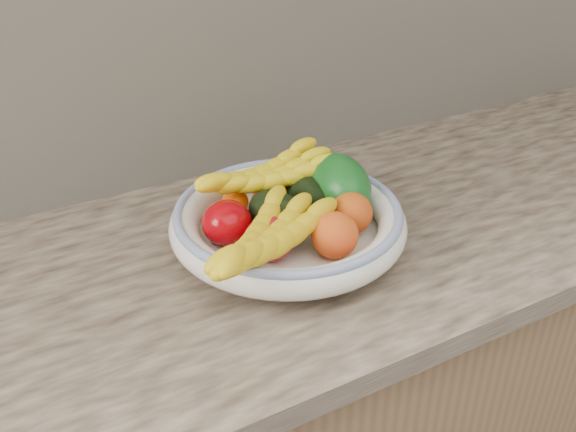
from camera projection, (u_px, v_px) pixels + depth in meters
The scene contains 14 objects.
kitchen_counter at pixel (282, 417), 1.32m from camera, with size 2.44×0.66×1.40m.
fruit_bowl at pixel (288, 222), 1.05m from camera, with size 0.39×0.39×0.08m.
clementine_back_left at pixel (235, 202), 1.10m from camera, with size 0.05×0.05×0.04m, color #EF5F05.
clementine_back_right at pixel (280, 186), 1.15m from camera, with size 0.05×0.05×0.04m, color #FF5105.
clementine_back_mid at pixel (266, 203), 1.10m from camera, with size 0.05×0.05×0.05m, color orange.
tomato_left at pixel (227, 223), 1.03m from camera, with size 0.08×0.08×0.07m, color #A00108.
tomato_near_left at pixel (269, 239), 0.99m from camera, with size 0.08×0.08×0.07m, color #B4111A.
avocado_center at pixel (277, 214), 1.05m from camera, with size 0.08×0.11×0.08m, color black.
avocado_right at pixel (309, 196), 1.10m from camera, with size 0.07×0.10×0.07m, color black.
green_mango at pixel (338, 185), 1.11m from camera, with size 0.10×0.15×0.11m, color #0E4F16.
peach_front at pixel (335, 235), 0.99m from camera, with size 0.07×0.07×0.07m, color orange.
peach_right at pixel (351, 213), 1.04m from camera, with size 0.07×0.07×0.07m, color orange.
banana_bunch_back at pixel (267, 179), 1.10m from camera, with size 0.28×0.11×0.08m, color yellow, non-canonical shape.
banana_bunch_front at pixel (267, 243), 0.94m from camera, with size 0.30×0.12×0.08m, color yellow, non-canonical shape.
Camera 1 is at (-0.44, 0.87, 1.50)m, focal length 40.00 mm.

